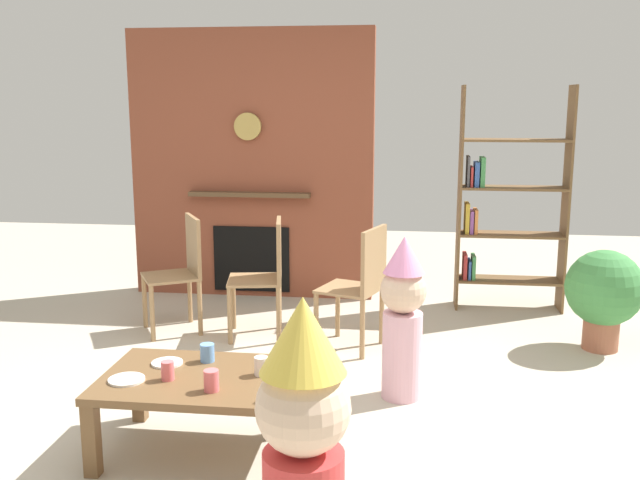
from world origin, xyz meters
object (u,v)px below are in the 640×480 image
Objects in this scene: paper_cup_center at (207,353)px; dining_chair_middle at (267,271)px; paper_cup_near_left at (286,366)px; paper_plate_front at (167,363)px; child_with_cone_hat at (303,454)px; potted_plant_tall at (604,292)px; dining_chair_left at (182,267)px; birthday_cake_slice at (267,393)px; paper_plate_rear at (127,380)px; paper_cup_far_right at (211,381)px; paper_cup_far_left at (261,366)px; child_in_pink at (403,314)px; coffee_table at (207,387)px; paper_cup_near_right at (168,371)px; dining_chair_right at (362,281)px; bookshelf at (503,207)px.

dining_chair_middle reaches higher than paper_cup_center.
paper_cup_near_left reaches higher than paper_plate_front.
dining_chair_middle is at bearing -16.98° from child_with_cone_hat.
dining_chair_middle reaches higher than paper_cup_near_left.
dining_chair_left is at bearing 179.07° from potted_plant_tall.
birthday_cake_slice is 0.09× the size of child_with_cone_hat.
paper_cup_center is at bearing 80.51° from dining_chair_middle.
paper_cup_center is at bearing 43.47° from paper_plate_rear.
paper_cup_far_right is at bearing 1.33° from child_with_cone_hat.
child_in_pink reaches higher than paper_cup_far_left.
paper_cup_far_right reaches higher than coffee_table.
potted_plant_tall reaches higher than paper_plate_front.
paper_plate_rear is 0.18× the size of child_in_pink.
child_with_cone_hat reaches higher than paper_cup_far_left.
coffee_table is 11.01× the size of paper_cup_center.
paper_cup_near_right is 1.45m from child_in_pink.
paper_cup_center is at bearing 17.59° from paper_plate_front.
paper_cup_far_right is 0.12× the size of dining_chair_left.
coffee_table is 1.45× the size of potted_plant_tall.
paper_cup_center is 0.11× the size of dining_chair_right.
child_in_pink reaches higher than dining_chair_right.
birthday_cake_slice is (-1.43, -3.08, -0.43)m from bookshelf.
paper_cup_near_left is 0.08× the size of child_with_cone_hat.
paper_cup_near_right is 0.08× the size of child_with_cone_hat.
dining_chair_left is (-0.48, 1.75, 0.10)m from paper_plate_front.
potted_plant_tall reaches higher than paper_cup_far_right.
paper_cup_near_right is at bearing 10.99° from paper_plate_rear.
paper_plate_rear is at bearing 168.01° from birthday_cake_slice.
coffee_table is at bearing 81.71° from dining_chair_left.
paper_plate_front is 0.18× the size of dining_chair_right.
paper_cup_far_right is at bearing -66.97° from coffee_table.
dining_chair_right reaches higher than potted_plant_tall.
paper_plate_front is at bearing 63.08° from paper_plate_rear.
paper_cup_far_left is 1.81m from dining_chair_middle.
paper_cup_near_right is 0.58× the size of paper_plate_front.
bookshelf reaches higher than paper_cup_near_left.
child_with_cone_hat is (0.66, -1.11, 0.26)m from coffee_table.
birthday_cake_slice is 0.11× the size of dining_chair_right.
birthday_cake_slice is 2.41m from dining_chair_left.
paper_cup_near_left is at bearing -15.84° from paper_cup_center.
coffee_table is 1.06× the size of child_in_pink.
paper_cup_near_left is 0.10× the size of dining_chair_middle.
paper_plate_front and paper_plate_rear have the same top height.
bookshelf is at bearing 54.79° from paper_cup_center.
potted_plant_tall is at bearing 170.41° from dining_chair_middle.
paper_cup_center is 1.19m from child_in_pink.
bookshelf reaches higher than paper_plate_front.
coffee_table is at bearing -122.51° from bookshelf.
child_with_cone_hat is at bearing -77.37° from paper_cup_near_left.
bookshelf is 2.19m from child_in_pink.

